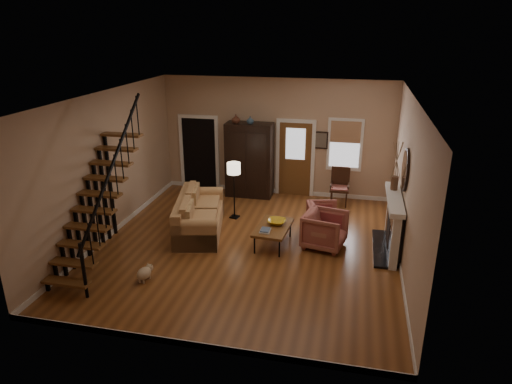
% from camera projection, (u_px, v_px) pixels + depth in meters
% --- Properties ---
extents(room, '(7.00, 7.33, 3.30)m').
position_uv_depth(room, '(248.00, 159.00, 11.34)').
color(room, brown).
rests_on(room, ground).
extents(staircase, '(0.94, 2.80, 3.20)m').
position_uv_depth(staircase, '(95.00, 189.00, 8.99)').
color(staircase, brown).
rests_on(staircase, ground).
extents(fireplace, '(0.33, 1.95, 2.30)m').
position_uv_depth(fireplace, '(395.00, 219.00, 9.73)').
color(fireplace, black).
rests_on(fireplace, ground).
extents(armoire, '(1.30, 0.60, 2.10)m').
position_uv_depth(armoire, '(249.00, 160.00, 12.83)').
color(armoire, black).
rests_on(armoire, ground).
extents(vase_a, '(0.24, 0.24, 0.25)m').
position_uv_depth(vase_a, '(236.00, 119.00, 12.40)').
color(vase_a, '#4C2619').
rests_on(vase_a, armoire).
extents(vase_b, '(0.20, 0.20, 0.21)m').
position_uv_depth(vase_b, '(250.00, 120.00, 12.32)').
color(vase_b, '#334C60').
rests_on(vase_b, armoire).
extents(sofa, '(1.47, 2.44, 0.85)m').
position_uv_depth(sofa, '(200.00, 214.00, 10.76)').
color(sofa, '#AD7E4E').
rests_on(sofa, ground).
extents(coffee_table, '(0.78, 1.23, 0.45)m').
position_uv_depth(coffee_table, '(273.00, 236.00, 10.15)').
color(coffee_table, brown).
rests_on(coffee_table, ground).
extents(bowl, '(0.40, 0.40, 0.10)m').
position_uv_depth(bowl, '(277.00, 222.00, 10.18)').
color(bowl, gold).
rests_on(bowl, coffee_table).
extents(books, '(0.22, 0.30, 0.06)m').
position_uv_depth(books, '(265.00, 230.00, 9.81)').
color(books, beige).
rests_on(books, coffee_table).
extents(armchair_left, '(1.04, 1.02, 0.81)m').
position_uv_depth(armchair_left, '(325.00, 230.00, 10.01)').
color(armchair_left, maroon).
rests_on(armchair_left, ground).
extents(armchair_right, '(0.91, 0.89, 0.69)m').
position_uv_depth(armchair_right, '(324.00, 218.00, 10.79)').
color(armchair_right, maroon).
rests_on(armchair_right, ground).
extents(floor_lamp, '(0.40, 0.40, 1.46)m').
position_uv_depth(floor_lamp, '(234.00, 191.00, 11.41)').
color(floor_lamp, black).
rests_on(floor_lamp, ground).
extents(side_chair, '(0.54, 0.54, 1.02)m').
position_uv_depth(side_chair, '(340.00, 187.00, 12.31)').
color(side_chair, '#331C10').
rests_on(side_chair, ground).
extents(dog, '(0.30, 0.43, 0.28)m').
position_uv_depth(dog, '(144.00, 274.00, 8.75)').
color(dog, '#CBB08A').
rests_on(dog, ground).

